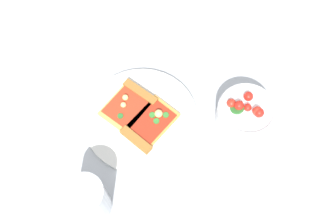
{
  "coord_description": "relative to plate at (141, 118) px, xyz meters",
  "views": [
    {
      "loc": [
        0.15,
        0.33,
        0.86
      ],
      "look_at": [
        -0.06,
        0.0,
        0.03
      ],
      "focal_mm": 41.53,
      "sensor_mm": 36.0,
      "label": 1
    }
  ],
  "objects": [
    {
      "name": "paper_napkin",
      "position": [
        -0.22,
        -0.14,
        -0.01
      ],
      "size": [
        0.12,
        0.12,
        0.0
      ],
      "primitive_type": "cube",
      "rotation": [
        0.0,
        0.0,
        -0.07
      ],
      "color": "white",
      "rests_on": "ground_plane"
    },
    {
      "name": "plate",
      "position": [
        0.0,
        0.0,
        0.0
      ],
      "size": [
        0.27,
        0.27,
        0.01
      ],
      "primitive_type": "cylinder",
      "color": "silver",
      "rests_on": "ground_plane"
    },
    {
      "name": "pizza_slice_far",
      "position": [
        0.01,
        -0.04,
        0.01
      ],
      "size": [
        0.14,
        0.13,
        0.02
      ],
      "color": "#E5B256",
      "rests_on": "plate"
    },
    {
      "name": "soda_glass",
      "position": [
        0.2,
        0.12,
        0.05
      ],
      "size": [
        0.08,
        0.08,
        0.12
      ],
      "color": "silver",
      "rests_on": "ground_plane"
    },
    {
      "name": "pizza_slice_near",
      "position": [
        -0.0,
        0.03,
        0.01
      ],
      "size": [
        0.14,
        0.12,
        0.03
      ],
      "color": "gold",
      "rests_on": "plate"
    },
    {
      "name": "salad_bowl",
      "position": [
        -0.21,
        0.13,
        0.03
      ],
      "size": [
        0.14,
        0.14,
        0.08
      ],
      "color": "white",
      "rests_on": "ground_plane"
    },
    {
      "name": "ground_plane",
      "position": [
        0.0,
        0.03,
        -0.01
      ],
      "size": [
        2.4,
        2.4,
        0.0
      ],
      "primitive_type": "plane",
      "color": "#B2B7BC",
      "rests_on": "ground"
    }
  ]
}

